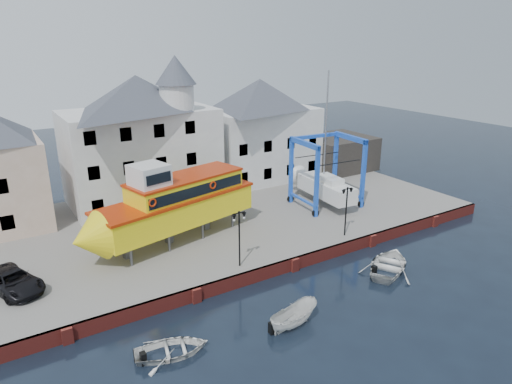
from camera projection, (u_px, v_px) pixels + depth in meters
ground at (294, 271)px, 34.00m from camera, size 140.00×140.00×0.00m
hardstanding at (224, 218)px, 42.67m from camera, size 44.00×22.00×1.00m
quay_wall at (294, 264)px, 33.93m from camera, size 44.00×0.47×1.00m
building_white_main at (142, 137)px, 43.96m from camera, size 14.00×8.30×14.00m
building_white_right at (260, 129)px, 51.65m from camera, size 12.00×8.00×11.20m
shed_dark at (337, 153)px, 56.22m from camera, size 8.00×7.00×4.00m
lamp_post_left at (239, 225)px, 31.62m from camera, size 1.12×0.32×4.20m
lamp_post_right at (347, 199)px, 36.63m from camera, size 1.12×0.32×4.20m
tour_boat at (168, 205)px, 35.38m from camera, size 15.76×7.20×6.68m
travel_lift at (321, 182)px, 44.52m from camera, size 6.28×8.56×12.71m
van at (12, 281)px, 29.21m from camera, size 3.98×5.49×1.39m
motorboat_a at (293, 325)px, 27.55m from camera, size 3.84×1.96×1.42m
motorboat_b at (389, 269)px, 34.17m from camera, size 6.41×5.85×1.09m
motorboat_d at (172, 354)px, 25.03m from camera, size 4.61×3.75×0.84m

